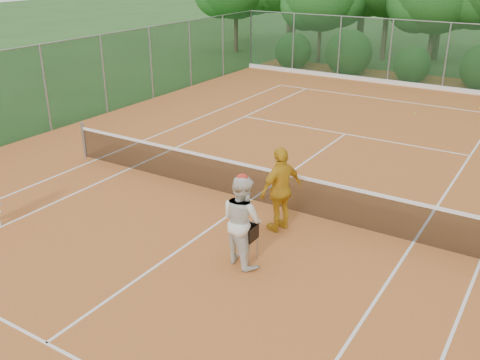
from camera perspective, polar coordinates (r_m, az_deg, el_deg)
name	(u,v)px	position (r m, az deg, el deg)	size (l,w,h in m)	color
ground	(251,201)	(13.59, 1.16, -2.23)	(120.00, 120.00, 0.00)	#234C1B
clay_court	(251,200)	(13.59, 1.16, -2.20)	(18.00, 36.00, 0.02)	#B36329
tennis_net	(251,182)	(13.38, 1.18, -0.17)	(11.97, 0.10, 1.10)	gray
player_center_grp	(242,220)	(10.50, 0.22, -4.30)	(1.11, 1.00, 1.92)	silver
player_yellow	(281,189)	(11.82, 4.38, -1.00)	(1.15, 0.48, 1.96)	gold
ball_hopper	(246,233)	(10.68, 0.69, -5.64)	(0.36, 0.36, 0.82)	gray
stray_ball_a	(415,114)	(22.06, 18.13, 6.72)	(0.07, 0.07, 0.07)	#C8E735
stray_ball_b	(480,108)	(23.89, 24.22, 7.03)	(0.07, 0.07, 0.07)	#D0D631
court_markings	(251,200)	(13.58, 1.16, -2.15)	(11.03, 23.83, 0.01)	white
fence_back	(418,54)	(26.68, 18.41, 12.59)	(18.07, 0.07, 3.00)	#19381E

